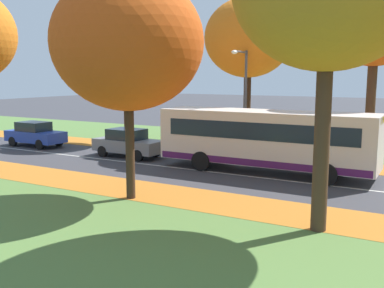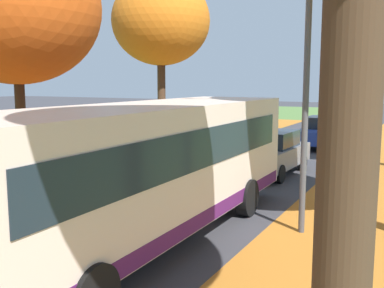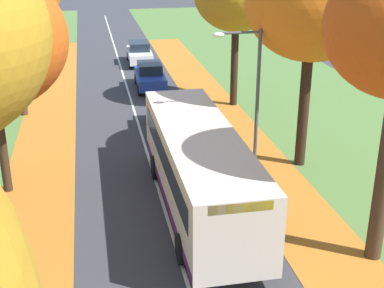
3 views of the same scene
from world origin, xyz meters
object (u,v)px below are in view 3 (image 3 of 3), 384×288
(tree_right_mid, at_px, (312,1))
(car_grey_lead, at_px, (166,115))
(bus, at_px, (199,166))
(car_blue_following, at_px, (150,76))
(car_white_third_in_line, at_px, (140,53))
(streetlamp_right, at_px, (250,89))

(tree_right_mid, xyz_separation_m, car_grey_lead, (-4.99, 5.25, -6.04))
(car_grey_lead, bearing_deg, bus, -90.64)
(car_blue_following, height_order, car_white_third_in_line, same)
(streetlamp_right, xyz_separation_m, car_blue_following, (-2.22, 13.90, -2.92))
(tree_right_mid, distance_m, streetlamp_right, 4.17)
(car_grey_lead, relative_size, car_white_third_in_line, 1.01)
(car_white_third_in_line, bearing_deg, car_grey_lead, -90.71)
(car_blue_following, bearing_deg, car_white_third_in_line, 89.54)
(streetlamp_right, relative_size, car_white_third_in_line, 1.41)
(car_grey_lead, relative_size, car_blue_following, 1.01)
(car_grey_lead, xyz_separation_m, car_white_third_in_line, (0.18, 14.70, 0.00))
(bus, distance_m, car_white_third_in_line, 23.05)
(streetlamp_right, height_order, bus, streetlamp_right)
(tree_right_mid, xyz_separation_m, bus, (-5.09, -3.08, -5.15))
(car_white_third_in_line, bearing_deg, car_blue_following, -90.46)
(bus, xyz_separation_m, car_blue_following, (0.22, 16.12, -0.89))
(streetlamp_right, bearing_deg, car_grey_lead, 111.05)
(tree_right_mid, relative_size, car_blue_following, 2.18)
(car_blue_following, bearing_deg, tree_right_mid, -69.54)
(tree_right_mid, relative_size, streetlamp_right, 1.54)
(tree_right_mid, xyz_separation_m, streetlamp_right, (-2.64, -0.85, -3.11))
(bus, height_order, car_grey_lead, bus)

